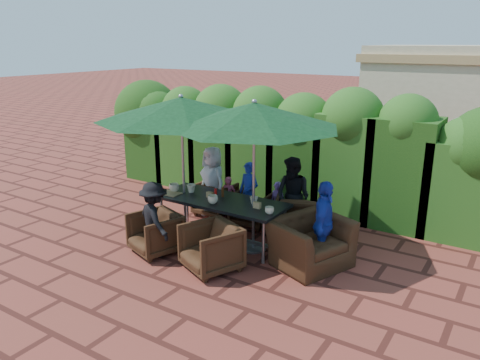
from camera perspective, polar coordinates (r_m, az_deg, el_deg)
The scene contains 31 objects.
ground at distance 8.24m, azimuth -2.79°, elevation -7.02°, with size 80.00×80.00×0.00m, color maroon.
dining_table at distance 7.87m, azimuth -2.32°, elevation -2.91°, with size 2.25×0.90×0.75m.
umbrella_left at distance 7.95m, azimuth -7.18°, elevation 8.61°, with size 2.88×2.88×2.46m.
umbrella_right at distance 7.18m, azimuth 1.75°, elevation 7.89°, with size 2.69×2.69×2.46m.
chair_far_left at distance 9.20m, azimuth -3.04°, elevation -2.10°, with size 0.69×0.65×0.71m, color black.
chair_far_mid at distance 8.70m, azimuth 1.46°, elevation -3.28°, with size 0.67×0.62×0.69m, color black.
chair_far_right at distance 8.33m, azimuth 7.15°, elevation -3.93°, with size 0.78×0.73×0.80m, color black.
chair_near_left at distance 7.67m, azimuth -10.31°, elevation -6.17°, with size 0.71×0.67×0.73m, color black.
chair_near_right at distance 7.00m, azimuth -3.56°, elevation -7.99°, with size 0.76×0.71×0.78m, color black.
chair_end_right at distance 7.19m, azimuth 8.55°, elevation -6.65°, with size 1.11×0.72×0.97m, color black.
adult_far_left at distance 9.01m, azimuth -3.33°, elevation -0.25°, with size 0.68×0.41×1.39m, color silver.
adult_far_mid at distance 8.75m, azimuth 1.07°, elevation -1.54°, with size 0.42×0.34×1.15m, color #1F33A8.
adult_far_right at distance 8.24m, azimuth 6.46°, elevation -1.98°, with size 0.66×0.41×1.38m, color black.
adult_near_left at distance 7.47m, azimuth -10.37°, elevation -4.79°, with size 0.78×0.36×1.22m, color black.
adult_end_right at distance 7.12m, azimuth 10.15°, elevation -5.35°, with size 0.79×0.39×1.34m, color #1F33A8.
child_left at distance 8.99m, azimuth -1.44°, elevation -2.17°, with size 0.30×0.24×0.82m, color #D74C71.
child_right at distance 8.63m, azimuth 4.55°, elevation -2.96°, with size 0.30×0.25×0.84m, color #7F50AE.
pedestrian_a at distance 11.09m, azimuth 17.59°, elevation 3.25°, with size 1.67×0.60×1.79m, color #2C8F27.
pedestrian_b at distance 10.97m, azimuth 20.23°, elevation 2.98°, with size 0.88×0.54×1.83m, color #D74C71.
pedestrian_c at distance 10.83m, azimuth 25.02°, elevation 2.20°, with size 1.15×0.53×1.80m, color gray.
cup_a at distance 8.31m, azimuth -8.03°, elevation -0.94°, with size 0.18×0.18×0.14m, color beige.
cup_b at distance 8.23m, azimuth -5.96°, elevation -1.01°, with size 0.16×0.16×0.15m, color beige.
cup_c at distance 7.64m, azimuth -3.33°, elevation -2.38°, with size 0.17×0.17×0.14m, color beige.
cup_d at distance 7.60m, azimuth 1.70°, elevation -2.50°, with size 0.14×0.14×0.13m, color beige.
cup_e at distance 7.19m, azimuth 3.61°, elevation -3.71°, with size 0.14×0.14×0.11m, color beige.
ketchup_bottle at distance 7.89m, azimuth -2.97°, elevation -1.64°, with size 0.04×0.04×0.17m, color #B20C0A.
sauce_bottle at distance 7.96m, azimuth -2.12°, elevation -1.47°, with size 0.04×0.04×0.17m, color #4C230C.
serving_tray at distance 8.21m, azimuth -8.47°, elevation -1.62°, with size 0.35×0.25×0.02m, color #A07E4D.
number_block_left at distance 7.93m, azimuth -3.69°, elevation -1.81°, with size 0.12×0.06×0.10m, color tan.
number_block_right at distance 7.43m, azimuth 2.09°, elevation -3.08°, with size 0.12×0.06×0.10m, color tan.
hedge_wall at distance 9.84m, azimuth 3.88°, elevation 5.13°, with size 9.10×1.60×2.50m.
Camera 1 is at (4.40, -6.15, 3.29)m, focal length 35.00 mm.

